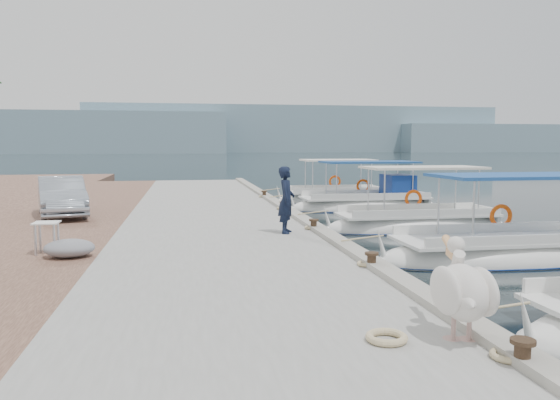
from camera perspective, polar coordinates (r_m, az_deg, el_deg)
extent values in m
plane|color=black|center=(14.72, 6.23, -5.94)|extent=(400.00, 400.00, 0.00)
cube|color=gray|center=(19.06, -6.73, -2.50)|extent=(6.00, 40.00, 0.50)
cube|color=gray|center=(19.37, 1.50, -1.40)|extent=(0.44, 40.00, 0.12)
cube|color=brown|center=(19.44, -21.62, -2.71)|extent=(4.00, 40.00, 0.50)
cube|color=#7492A1|center=(211.41, -25.47, 6.33)|extent=(140.00, 40.00, 14.00)
cube|color=#7492A1|center=(228.21, 1.18, 7.31)|extent=(160.00, 40.00, 18.00)
cube|color=#7492A1|center=(257.84, 24.14, 5.85)|extent=(120.00, 40.00, 11.00)
ellipsoid|color=white|center=(15.50, 23.25, -5.60)|extent=(7.53, 2.40, 1.30)
ellipsoid|color=navy|center=(15.50, 23.25, -5.67)|extent=(7.57, 2.45, 0.22)
cube|color=white|center=(15.41, 23.32, -3.78)|extent=(6.18, 2.06, 0.08)
cube|color=#1D4A91|center=(15.34, 24.16, 2.32)|extent=(4.52, 2.21, 0.08)
cylinder|color=silver|center=(13.66, 19.57, -1.42)|extent=(0.05, 0.05, 1.60)
torus|color=#FB560D|center=(16.46, 22.09, -1.56)|extent=(0.68, 0.12, 0.68)
ellipsoid|color=white|center=(19.80, 14.09, -2.91)|extent=(6.76, 2.14, 1.30)
ellipsoid|color=navy|center=(19.80, 14.09, -2.96)|extent=(6.79, 2.18, 0.22)
cube|color=white|center=(19.73, 14.12, -1.47)|extent=(5.54, 1.84, 0.08)
cube|color=silver|center=(19.67, 14.69, 3.29)|extent=(4.06, 1.97, 0.08)
cylinder|color=silver|center=(18.33, 10.86, 0.57)|extent=(0.05, 0.05, 1.60)
torus|color=#FB560D|center=(20.72, 13.77, 0.13)|extent=(0.68, 0.12, 0.68)
ellipsoid|color=white|center=(25.60, 8.81, -0.86)|extent=(7.13, 2.40, 1.30)
ellipsoid|color=navy|center=(25.61, 8.81, -0.90)|extent=(7.17, 2.44, 0.22)
cube|color=white|center=(25.55, 8.83, 0.26)|extent=(5.85, 2.06, 0.08)
cube|color=navy|center=(25.51, 9.27, 3.93)|extent=(4.28, 2.20, 0.08)
cylinder|color=silver|center=(24.15, 5.93, 1.88)|extent=(0.05, 0.05, 1.60)
torus|color=#FB560D|center=(26.68, 8.67, 1.46)|extent=(0.68, 0.12, 0.68)
cube|color=navy|center=(26.07, 12.19, 1.52)|extent=(1.20, 1.68, 1.00)
ellipsoid|color=white|center=(28.65, 5.74, -0.11)|extent=(6.16, 2.26, 1.30)
ellipsoid|color=navy|center=(28.65, 5.74, -0.15)|extent=(6.20, 2.31, 0.22)
cube|color=white|center=(28.60, 5.75, 0.88)|extent=(5.06, 1.94, 0.08)
cube|color=white|center=(28.55, 6.08, 4.17)|extent=(3.70, 2.08, 0.08)
cylinder|color=silver|center=(27.38, 3.45, 2.36)|extent=(0.05, 0.05, 1.60)
torus|color=#FB560D|center=(29.68, 5.75, 1.93)|extent=(0.68, 0.12, 0.68)
cylinder|color=black|center=(6.90, 24.00, -14.52)|extent=(0.18, 0.18, 0.30)
cylinder|color=black|center=(6.85, 24.05, -13.34)|extent=(0.28, 0.28, 0.05)
cylinder|color=black|center=(11.22, 9.55, -6.30)|extent=(0.18, 0.18, 0.30)
cylinder|color=black|center=(11.19, 9.56, -5.55)|extent=(0.28, 0.28, 0.05)
cylinder|color=black|center=(15.94, 3.55, -2.64)|extent=(0.18, 0.18, 0.30)
cylinder|color=black|center=(15.92, 3.55, -2.11)|extent=(0.28, 0.28, 0.05)
cylinder|color=black|center=(20.80, 0.33, -0.65)|extent=(0.18, 0.18, 0.30)
cylinder|color=black|center=(20.78, 0.33, -0.24)|extent=(0.28, 0.28, 0.05)
cylinder|color=black|center=(25.71, -1.66, 0.58)|extent=(0.18, 0.18, 0.30)
cylinder|color=black|center=(25.69, -1.66, 0.91)|extent=(0.28, 0.28, 0.05)
cylinder|color=tan|center=(7.47, 17.68, -12.36)|extent=(0.06, 0.06, 0.39)
cylinder|color=tan|center=(7.51, 19.16, -12.31)|extent=(0.06, 0.06, 0.39)
ellipsoid|color=silver|center=(7.37, 18.53, -9.15)|extent=(0.78, 1.03, 0.72)
cylinder|color=silver|center=(7.61, 18.06, -6.29)|extent=(0.24, 0.36, 0.38)
sphere|color=silver|center=(7.68, 17.93, -4.50)|extent=(0.24, 0.24, 0.24)
cone|color=#EAA566|center=(8.04, 17.37, -4.82)|extent=(0.30, 0.71, 0.28)
imported|color=black|center=(15.32, 0.67, 0.02)|extent=(0.64, 0.79, 1.88)
imported|color=#A4AFBC|center=(20.50, -21.85, 0.36)|extent=(2.50, 4.43, 1.38)
ellipsoid|color=gray|center=(13.02, -21.16, -4.71)|extent=(1.10, 0.90, 0.40)
cylinder|color=silver|center=(13.44, -24.20, -3.86)|extent=(0.06, 0.06, 0.70)
cylinder|color=silver|center=(13.35, -22.53, -3.86)|extent=(0.06, 0.06, 0.70)
cylinder|color=silver|center=(13.83, -23.80, -3.59)|extent=(0.06, 0.06, 0.70)
cylinder|color=silver|center=(13.74, -22.17, -3.58)|extent=(0.06, 0.06, 0.70)
cube|color=white|center=(13.53, -23.24, -2.20)|extent=(0.55, 0.55, 0.03)
torus|color=#C6B284|center=(7.27, 11.07, -13.91)|extent=(0.54, 0.54, 0.10)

